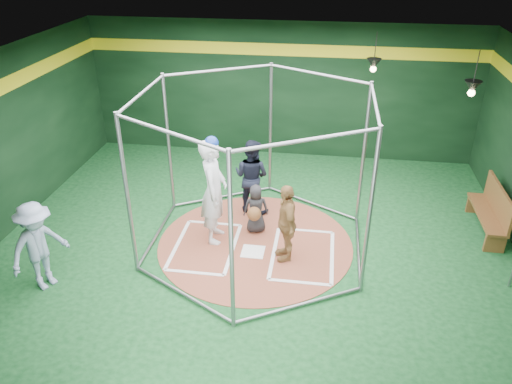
# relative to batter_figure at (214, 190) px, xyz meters

# --- Properties ---
(room_shell) EXTENTS (10.10, 9.10, 3.53)m
(room_shell) POSITION_rel_batter_figure_xyz_m (0.81, -0.07, 0.67)
(room_shell) COLOR #0D3B18
(room_shell) RESTS_ON ground
(clay_disc) EXTENTS (3.80, 3.80, 0.01)m
(clay_disc) POSITION_rel_batter_figure_xyz_m (0.81, -0.07, -1.08)
(clay_disc) COLOR brown
(clay_disc) RESTS_ON ground
(home_plate) EXTENTS (0.43, 0.43, 0.01)m
(home_plate) POSITION_rel_batter_figure_xyz_m (0.81, -0.37, -1.07)
(home_plate) COLOR white
(home_plate) RESTS_ON clay_disc
(batter_box_left) EXTENTS (1.17, 1.77, 0.01)m
(batter_box_left) POSITION_rel_batter_figure_xyz_m (-0.14, -0.32, -1.07)
(batter_box_left) COLOR white
(batter_box_left) RESTS_ON clay_disc
(batter_box_right) EXTENTS (1.17, 1.77, 0.01)m
(batter_box_right) POSITION_rel_batter_figure_xyz_m (1.76, -0.32, -1.07)
(batter_box_right) COLOR white
(batter_box_right) RESTS_ON clay_disc
(batting_cage) EXTENTS (4.05, 4.67, 3.00)m
(batting_cage) POSITION_rel_batter_figure_xyz_m (0.81, -0.07, 0.42)
(batting_cage) COLOR gray
(batting_cage) RESTS_ON ground
(pendant_lamp_near) EXTENTS (0.34, 0.34, 0.90)m
(pendant_lamp_near) POSITION_rel_batter_figure_xyz_m (3.01, 3.53, 1.66)
(pendant_lamp_near) COLOR black
(pendant_lamp_near) RESTS_ON room_shell
(pendant_lamp_far) EXTENTS (0.34, 0.34, 0.90)m
(pendant_lamp_far) POSITION_rel_batter_figure_xyz_m (4.81, 1.93, 1.66)
(pendant_lamp_far) COLOR black
(pendant_lamp_far) RESTS_ON room_shell
(batter_figure) EXTENTS (0.56, 0.80, 2.17)m
(batter_figure) POSITION_rel_batter_figure_xyz_m (0.00, 0.00, 0.00)
(batter_figure) COLOR silver
(batter_figure) RESTS_ON clay_disc
(visitor_leopard) EXTENTS (0.62, 0.96, 1.51)m
(visitor_leopard) POSITION_rel_batter_figure_xyz_m (1.44, -0.44, -0.32)
(visitor_leopard) COLOR tan
(visitor_leopard) RESTS_ON clay_disc
(catcher_figure) EXTENTS (0.57, 0.61, 1.03)m
(catcher_figure) POSITION_rel_batter_figure_xyz_m (0.75, 0.36, -0.56)
(catcher_figure) COLOR black
(catcher_figure) RESTS_ON clay_disc
(umpire) EXTENTS (0.96, 0.85, 1.64)m
(umpire) POSITION_rel_batter_figure_xyz_m (0.54, 1.21, -0.25)
(umpire) COLOR black
(umpire) RESTS_ON clay_disc
(bystander_blue) EXTENTS (1.01, 1.20, 1.62)m
(bystander_blue) POSITION_rel_batter_figure_xyz_m (-2.57, -1.86, -0.28)
(bystander_blue) COLOR #8C9DB9
(bystander_blue) RESTS_ON ground
(dugout_bench) EXTENTS (0.40, 1.70, 0.99)m
(dugout_bench) POSITION_rel_batter_figure_xyz_m (5.44, 1.08, -0.58)
(dugout_bench) COLOR brown
(dugout_bench) RESTS_ON ground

